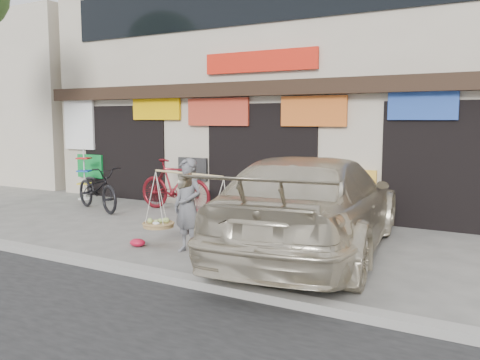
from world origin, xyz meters
The scene contains 11 objects.
ground centered at (0.00, 0.00, 0.00)m, with size 70.00×70.00×0.00m, color slate.
kerb centered at (0.00, -2.00, 0.06)m, with size 70.00×0.25×0.12m, color gray.
shophouse_block centered at (0.00, 6.42, 3.45)m, with size 14.00×6.32×7.00m.
neighbor_west centered at (-13.50, 7.00, 3.00)m, with size 12.00×7.00×6.00m, color beige.
street_vendor centered at (0.72, -0.58, 0.76)m, with size 2.11×0.85×1.65m.
bike_0 centered at (-3.73, 1.67, 0.57)m, with size 0.75×2.15×1.13m, color black.
bike_1 centered at (-1.98, 2.60, 0.66)m, with size 0.62×2.18×1.31m, color maroon.
bike_2 centered at (0.74, 1.63, 0.52)m, with size 0.69×1.99×1.04m, color maroon.
suv centered at (2.61, 0.44, 0.85)m, with size 3.18×6.15×1.71m.
display_rack centered at (-5.39, 2.79, 0.59)m, with size 0.46×0.46×1.47m.
red_bag centered at (-0.35, -0.68, 0.07)m, with size 0.31×0.25×0.14m, color red.
Camera 1 is at (5.80, -7.62, 2.31)m, focal length 38.00 mm.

